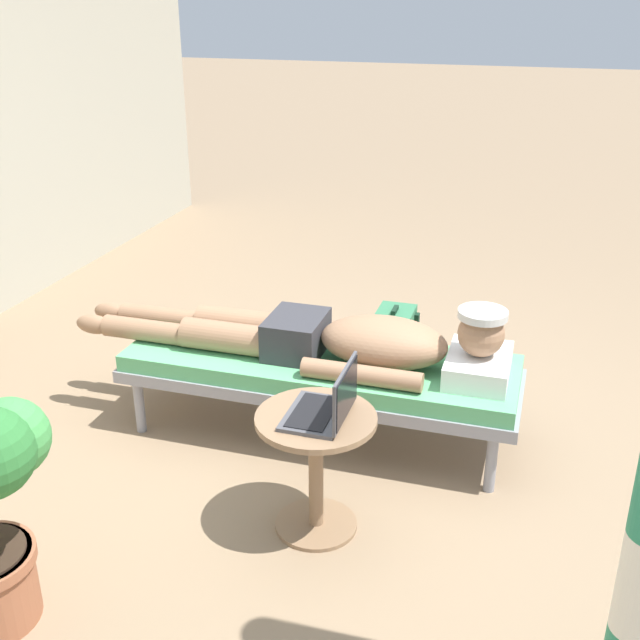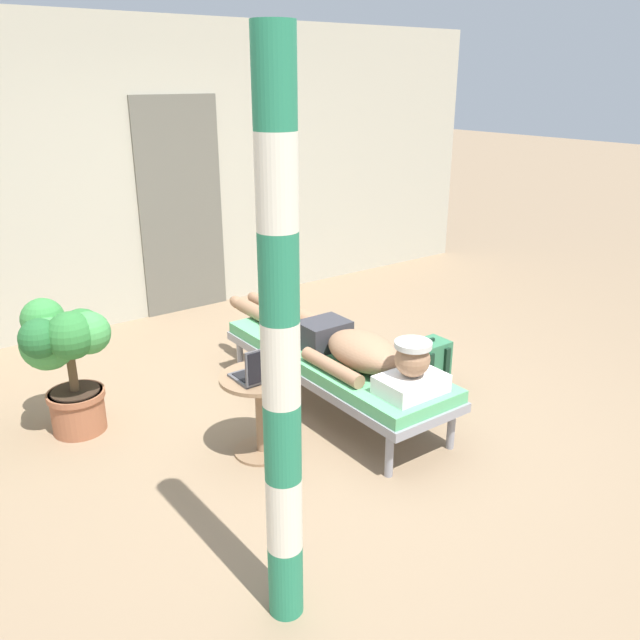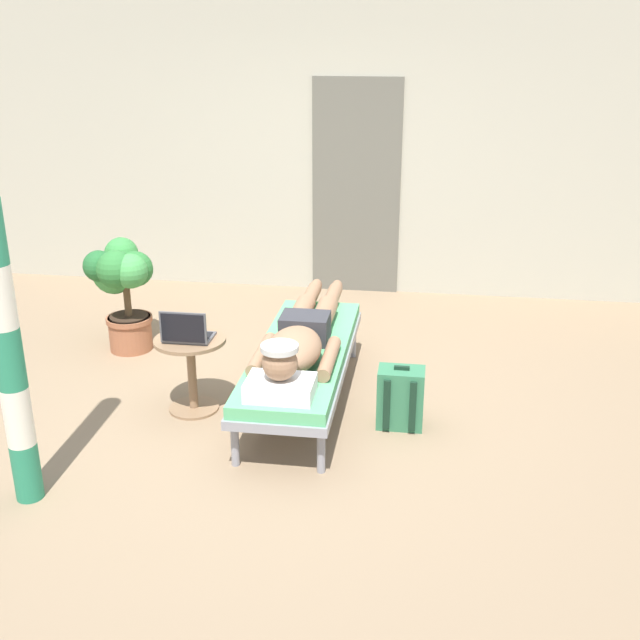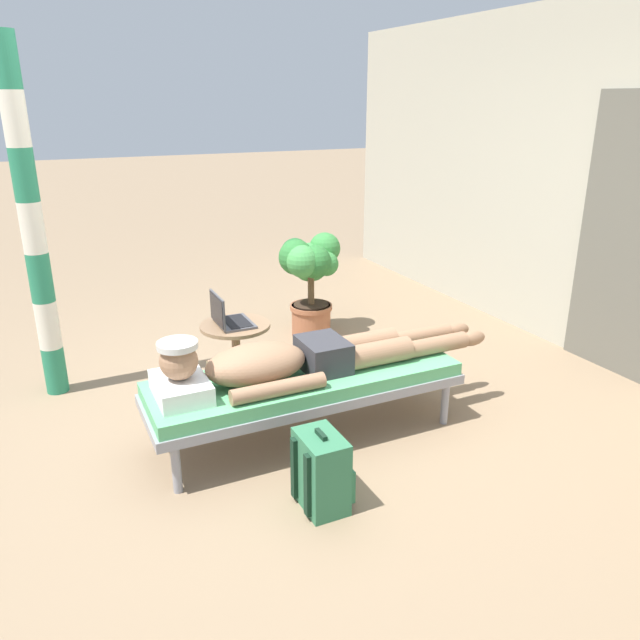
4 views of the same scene
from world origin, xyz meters
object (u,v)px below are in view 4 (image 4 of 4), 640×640
at_px(side_table, 236,347).
at_px(porch_post, 32,228).
at_px(laptop, 227,317).
at_px(backpack, 322,472).
at_px(lounge_chair, 305,384).
at_px(potted_plant, 309,271).
at_px(person_reclining, 293,360).

height_order(side_table, porch_post, porch_post).
xyz_separation_m(laptop, backpack, (1.41, 0.04, -0.39)).
xyz_separation_m(backpack, porch_post, (-1.99, -1.14, 0.99)).
distance_m(lounge_chair, porch_post, 2.06).
height_order(laptop, potted_plant, potted_plant).
xyz_separation_m(laptop, potted_plant, (-0.84, 0.99, -0.00)).
relative_size(person_reclining, potted_plant, 2.46).
height_order(lounge_chair, porch_post, porch_post).
bearing_deg(laptop, person_reclining, 13.59).
bearing_deg(lounge_chair, side_table, -164.36).
xyz_separation_m(person_reclining, porch_post, (-1.31, -1.28, 0.66)).
bearing_deg(lounge_chair, laptop, -160.66).
height_order(laptop, backpack, laptop).
xyz_separation_m(lounge_chair, person_reclining, (0.00, -0.08, 0.17)).
relative_size(potted_plant, porch_post, 0.37).
bearing_deg(person_reclining, side_table, -170.31).
bearing_deg(person_reclining, porch_post, -135.61).
bearing_deg(backpack, lounge_chair, 162.46).
distance_m(person_reclining, porch_post, 1.94).
distance_m(backpack, potted_plant, 2.48).
distance_m(side_table, porch_post, 1.54).
height_order(person_reclining, laptop, laptop).
xyz_separation_m(lounge_chair, laptop, (-0.72, -0.25, 0.24)).
relative_size(side_table, backpack, 1.23).
distance_m(side_table, laptop, 0.23).
bearing_deg(porch_post, potted_plant, 97.00).
relative_size(backpack, potted_plant, 0.48).
relative_size(person_reclining, laptop, 7.00).
relative_size(side_table, laptop, 1.69).
distance_m(side_table, potted_plant, 1.28).
xyz_separation_m(side_table, porch_post, (-0.59, -1.16, 0.83)).
bearing_deg(laptop, lounge_chair, 19.34).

